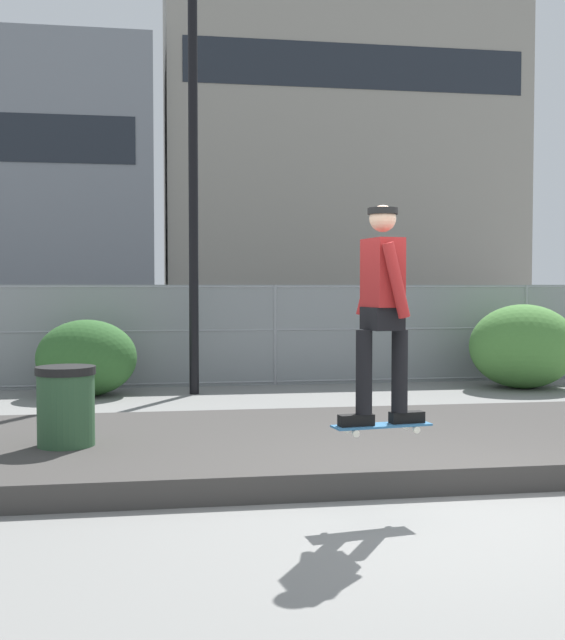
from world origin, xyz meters
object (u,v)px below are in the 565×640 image
object	(u,v)px
skateboard	(382,426)
street_lamp	(193,134)
skater	(382,301)
trash_bin	(66,418)
parked_car_near	(18,335)
shrub_left	(87,358)
parked_car_mid	(350,331)
shrub_center	(523,346)

from	to	relation	value
skateboard	street_lamp	distance (m)	8.33
skater	trash_bin	size ratio (longest dim) A/B	1.68
skater	street_lamp	bearing A→B (deg)	98.57
skateboard	parked_car_near	world-z (taller)	parked_car_near
shrub_left	trash_bin	bearing A→B (deg)	-87.44
shrub_left	parked_car_mid	bearing A→B (deg)	33.56
street_lamp	shrub_center	size ratio (longest dim) A/B	3.62
skater	parked_car_near	xyz separation A→B (m)	(-4.50, 10.59, -0.87)
parked_car_mid	shrub_center	xyz separation A→B (m)	(2.23, -3.76, -0.09)
skateboard	shrub_center	size ratio (longest dim) A/B	0.42
skateboard	street_lamp	xyz separation A→B (m)	(-1.12, 7.41, 3.64)
parked_car_near	shrub_left	size ratio (longest dim) A/B	2.74
skater	shrub_center	size ratio (longest dim) A/B	0.89
shrub_center	trash_bin	bearing A→B (deg)	-144.83
skateboard	parked_car_near	size ratio (longest dim) A/B	0.18
skateboard	shrub_left	bearing A→B (deg)	111.29
skater	street_lamp	distance (m)	7.95
shrub_center	skater	bearing A→B (deg)	-123.18
street_lamp	skateboard	bearing A→B (deg)	-81.43
shrub_left	trash_bin	world-z (taller)	shrub_left
parked_car_near	parked_car_mid	size ratio (longest dim) A/B	1.01
parked_car_near	shrub_center	size ratio (longest dim) A/B	2.32
parked_car_near	shrub_center	xyz separation A→B (m)	(9.22, -3.37, -0.09)
trash_bin	street_lamp	bearing A→B (deg)	74.12
skater	shrub_left	xyz separation A→B (m)	(-2.89, 7.41, -1.08)
parked_car_near	shrub_center	distance (m)	9.82
street_lamp	trash_bin	world-z (taller)	street_lamp
street_lamp	shrub_left	world-z (taller)	street_lamp
skater	parked_car_mid	bearing A→B (deg)	77.21
skater	shrub_left	size ratio (longest dim) A/B	1.05
street_lamp	shrub_left	distance (m)	4.12
parked_car_mid	shrub_left	size ratio (longest dim) A/B	2.70
skateboard	parked_car_mid	world-z (taller)	parked_car_mid
shrub_center	parked_car_near	bearing A→B (deg)	159.93
parked_car_near	trash_bin	distance (m)	8.77
skater	shrub_center	bearing A→B (deg)	56.82
parked_car_near	shrub_left	bearing A→B (deg)	-63.15
shrub_center	trash_bin	world-z (taller)	shrub_center
skateboard	skater	distance (m)	0.99
skateboard	shrub_center	world-z (taller)	shrub_center
street_lamp	shrub_left	xyz separation A→B (m)	(-1.77, 0.00, -3.72)
shrub_left	shrub_center	bearing A→B (deg)	-1.41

